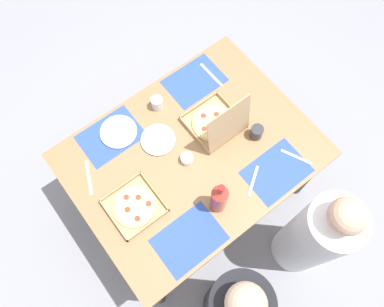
{
  "coord_description": "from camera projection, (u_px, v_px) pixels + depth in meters",
  "views": [
    {
      "loc": [
        0.52,
        0.67,
        2.83
      ],
      "look_at": [
        0.0,
        0.0,
        0.76
      ],
      "focal_mm": 35.81,
      "sensor_mm": 36.0,
      "label": 1
    }
  ],
  "objects": [
    {
      "name": "cup_dark",
      "position": [
        257.0,
        132.0,
        2.23
      ],
      "size": [
        0.07,
        0.07,
        0.09
      ],
      "primitive_type": "cylinder",
      "color": "#333338",
      "rests_on": "dining_table"
    },
    {
      "name": "diner_left_seat",
      "position": [
        314.0,
        237.0,
        2.3
      ],
      "size": [
        0.32,
        0.32,
        1.14
      ],
      "color": "white",
      "rests_on": "ground_plane"
    },
    {
      "name": "dining_table",
      "position": [
        192.0,
        160.0,
        2.33
      ],
      "size": [
        1.4,
        1.07,
        0.76
      ],
      "color": "#3F3328",
      "rests_on": "ground_plane"
    },
    {
      "name": "placemat_far_right",
      "position": [
        189.0,
        239.0,
        2.04
      ],
      "size": [
        0.36,
        0.26,
        0.0
      ],
      "primitive_type": "cube",
      "color": "#2D4C9E",
      "rests_on": "dining_table"
    },
    {
      "name": "plate_middle",
      "position": [
        119.0,
        132.0,
        2.28
      ],
      "size": [
        0.22,
        0.22,
        0.02
      ],
      "color": "white",
      "rests_on": "dining_table"
    },
    {
      "name": "soda_bottle",
      "position": [
        219.0,
        198.0,
        1.99
      ],
      "size": [
        0.09,
        0.09,
        0.32
      ],
      "color": "#B2382D",
      "rests_on": "dining_table"
    },
    {
      "name": "condiment_bowl",
      "position": [
        187.0,
        159.0,
        2.19
      ],
      "size": [
        0.07,
        0.07,
        0.05
      ],
      "primitive_type": "cylinder",
      "color": "white",
      "rests_on": "dining_table"
    },
    {
      "name": "plate_near_left",
      "position": [
        158.0,
        140.0,
        2.26
      ],
      "size": [
        0.2,
        0.2,
        0.02
      ],
      "color": "white",
      "rests_on": "dining_table"
    },
    {
      "name": "knife_by_far_right",
      "position": [
        89.0,
        178.0,
        2.17
      ],
      "size": [
        0.1,
        0.2,
        0.0
      ],
      "primitive_type": "cube",
      "rotation": [
        0.0,
        0.0,
        4.3
      ],
      "color": "#B7B7BC",
      "rests_on": "dining_table"
    },
    {
      "name": "placemat_near_right",
      "position": [
        111.0,
        136.0,
        2.27
      ],
      "size": [
        0.36,
        0.26,
        0.0
      ],
      "primitive_type": "cube",
      "color": "#2D4C9E",
      "rests_on": "dining_table"
    },
    {
      "name": "pizza_box_corner_right",
      "position": [
        217.0,
        123.0,
        2.25
      ],
      "size": [
        0.29,
        0.3,
        0.33
      ],
      "color": "tan",
      "rests_on": "dining_table"
    },
    {
      "name": "placemat_far_left",
      "position": [
        277.0,
        171.0,
        2.19
      ],
      "size": [
        0.36,
        0.26,
        0.0
      ],
      "primitive_type": "cube",
      "color": "#2D4C9E",
      "rests_on": "dining_table"
    },
    {
      "name": "fork_by_far_left",
      "position": [
        253.0,
        181.0,
        2.16
      ],
      "size": [
        0.17,
        0.12,
        0.0
      ],
      "primitive_type": "cube",
      "rotation": [
        0.0,
        0.0,
        0.58
      ],
      "color": "#B7B7BC",
      "rests_on": "dining_table"
    },
    {
      "name": "placemat_near_left",
      "position": [
        194.0,
        81.0,
        2.42
      ],
      "size": [
        0.36,
        0.26,
        0.0
      ],
      "primitive_type": "cube",
      "color": "#2D4C9E",
      "rests_on": "dining_table"
    },
    {
      "name": "fork_by_near_left",
      "position": [
        296.0,
        157.0,
        2.22
      ],
      "size": [
        0.1,
        0.18,
        0.0
      ],
      "primitive_type": "cube",
      "rotation": [
        0.0,
        0.0,
        2.02
      ],
      "color": "#B7B7BC",
      "rests_on": "dining_table"
    },
    {
      "name": "cup_spare",
      "position": [
        157.0,
        103.0,
        2.31
      ],
      "size": [
        0.07,
        0.07,
        0.09
      ],
      "primitive_type": "cylinder",
      "color": "silver",
      "rests_on": "dining_table"
    },
    {
      "name": "ground_plane",
      "position": [
        192.0,
        191.0,
        2.94
      ],
      "size": [
        6.0,
        6.0,
        0.0
      ],
      "primitive_type": "plane",
      "color": "gray"
    },
    {
      "name": "pizza_box_edge_far",
      "position": [
        135.0,
        206.0,
        2.1
      ],
      "size": [
        0.28,
        0.28,
        0.04
      ],
      "color": "tan",
      "rests_on": "dining_table"
    },
    {
      "name": "diner_right_seat",
      "position": [
        234.0,
        305.0,
        2.15
      ],
      "size": [
        0.32,
        0.32,
        1.14
      ],
      "color": "black",
      "rests_on": "ground_plane"
    },
    {
      "name": "knife_by_near_right",
      "position": [
        211.0,
        75.0,
        2.43
      ],
      "size": [
        0.02,
        0.21,
        0.0
      ],
      "primitive_type": "cube",
      "rotation": [
        0.0,
        0.0,
        1.59
      ],
      "color": "#B7B7BC",
      "rests_on": "dining_table"
    }
  ]
}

